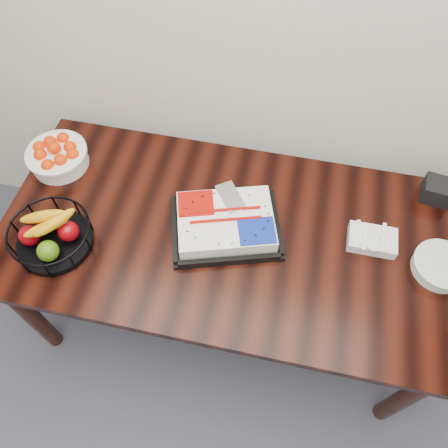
% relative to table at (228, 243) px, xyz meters
% --- Properties ---
extents(table, '(1.80, 0.90, 0.75)m').
position_rel_table_xyz_m(table, '(0.00, 0.00, 0.00)').
color(table, black).
rests_on(table, ground).
extents(cake_tray, '(0.50, 0.44, 0.09)m').
position_rel_table_xyz_m(cake_tray, '(-0.01, 0.02, 0.13)').
color(cake_tray, black).
rests_on(cake_tray, table).
extents(tangerine_bowl, '(0.26, 0.26, 0.16)m').
position_rel_table_xyz_m(tangerine_bowl, '(-0.78, 0.19, 0.16)').
color(tangerine_bowl, white).
rests_on(tangerine_bowl, table).
extents(fruit_basket, '(0.31, 0.31, 0.16)m').
position_rel_table_xyz_m(fruit_basket, '(-0.64, -0.19, 0.15)').
color(fruit_basket, black).
rests_on(fruit_basket, table).
extents(plate_stack, '(0.21, 0.21, 0.05)m').
position_rel_table_xyz_m(plate_stack, '(0.80, 0.01, 0.11)').
color(plate_stack, white).
rests_on(plate_stack, table).
extents(fork_bag, '(0.18, 0.12, 0.05)m').
position_rel_table_xyz_m(fork_bag, '(0.55, 0.07, 0.11)').
color(fork_bag, silver).
rests_on(fork_bag, table).
extents(napkin_box, '(0.13, 0.12, 0.09)m').
position_rel_table_xyz_m(napkin_box, '(0.80, 0.35, 0.13)').
color(napkin_box, black).
rests_on(napkin_box, table).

